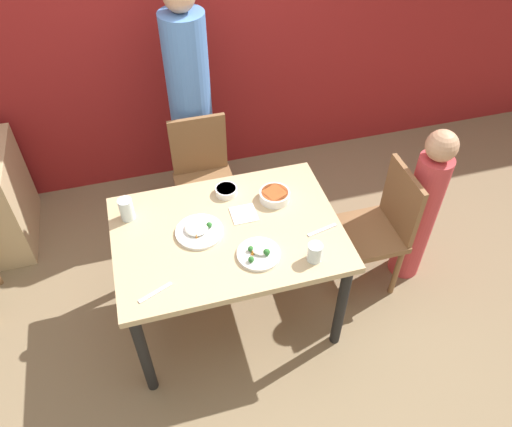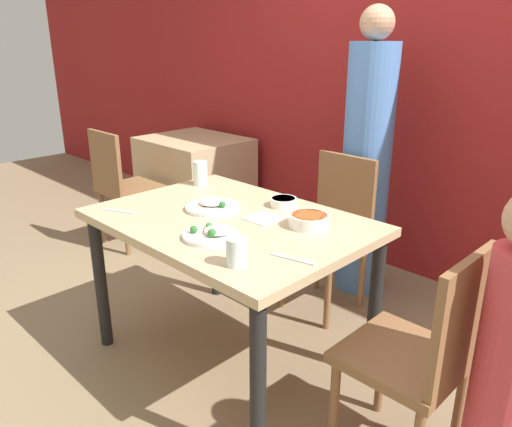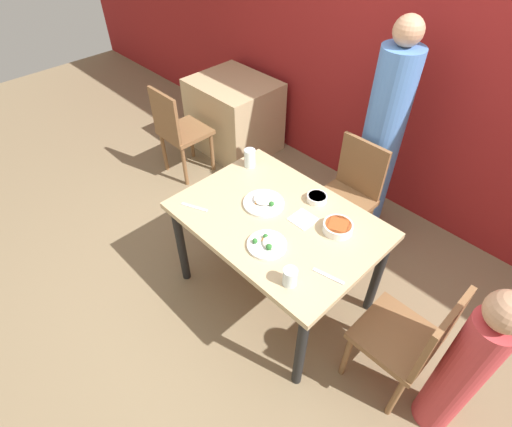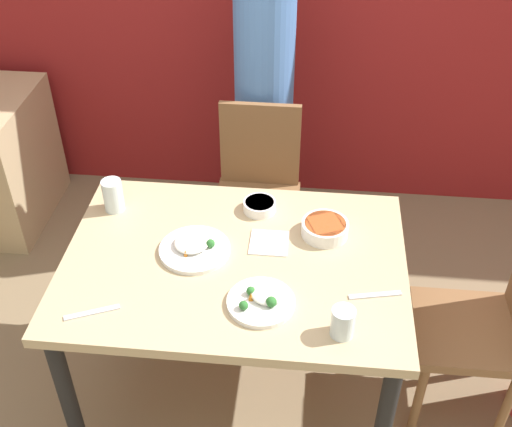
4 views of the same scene
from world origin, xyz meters
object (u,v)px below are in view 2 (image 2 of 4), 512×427
person_child (507,372)px  plate_rice_adult (213,206)px  chair_child_spot (421,353)px  bowl_curry (309,220)px  chair_adult_spot (332,227)px  person_adult (366,166)px  glass_water_tall (200,173)px

person_child → plate_rice_adult: (-1.37, 0.01, 0.20)m
chair_child_spot → plate_rice_adult: chair_child_spot is taller
person_child → bowl_curry: 0.94m
chair_adult_spot → person_adult: bearing=90.0°
plate_rice_adult → glass_water_tall: bearing=148.6°
chair_child_spot → glass_water_tall: (-1.45, 0.22, 0.32)m
chair_child_spot → glass_water_tall: size_ratio=6.72×
bowl_curry → plate_rice_adult: size_ratio=0.68×
chair_adult_spot → glass_water_tall: bearing=-134.0°
chair_adult_spot → bowl_curry: chair_adult_spot is taller
person_adult → plate_rice_adult: (-0.16, -1.06, -0.03)m
chair_child_spot → person_adult: size_ratio=0.53×
bowl_curry → plate_rice_adult: bearing=-163.1°
chair_child_spot → glass_water_tall: bearing=-98.7°
plate_rice_adult → person_adult: bearing=81.6°
chair_child_spot → plate_rice_adult: size_ratio=3.43×
glass_water_tall → person_adult: bearing=58.8°
chair_adult_spot → plate_rice_adult: chair_adult_spot is taller
bowl_curry → glass_water_tall: size_ratio=1.33×
person_child → bowl_curry: size_ratio=6.49×
person_child → bowl_curry: bearing=170.7°
chair_adult_spot → person_adult: size_ratio=0.53×
chair_adult_spot → person_adult: person_adult is taller
person_child → plate_rice_adult: size_ratio=4.41×
person_child → plate_rice_adult: person_child is taller
chair_adult_spot → glass_water_tall: chair_adult_spot is taller
plate_rice_adult → bowl_curry: bearing=16.9°
chair_child_spot → glass_water_tall: 1.51m
chair_adult_spot → chair_child_spot: (0.94, -0.75, 0.00)m
bowl_curry → person_adult: bearing=108.7°
chair_adult_spot → glass_water_tall: size_ratio=6.72×
chair_adult_spot → person_child: 1.43m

